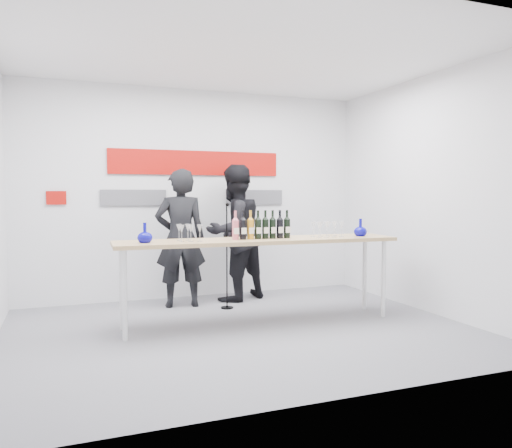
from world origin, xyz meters
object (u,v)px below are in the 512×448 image
at_px(tasting_table, 259,245).
at_px(presenter_right, 234,233).
at_px(presenter_left, 180,238).
at_px(mic_stand, 227,276).

relative_size(tasting_table, presenter_right, 1.73).
height_order(tasting_table, presenter_left, presenter_left).
bearing_deg(mic_stand, presenter_right, 83.82).
xyz_separation_m(presenter_left, mic_stand, (0.54, -0.33, -0.49)).
distance_m(presenter_left, mic_stand, 0.80).
distance_m(tasting_table, presenter_left, 1.34).
relative_size(presenter_left, presenter_right, 0.96).
xyz_separation_m(presenter_left, presenter_right, (0.80, 0.14, 0.04)).
relative_size(tasting_table, presenter_left, 1.81).
relative_size(presenter_right, mic_stand, 1.38).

